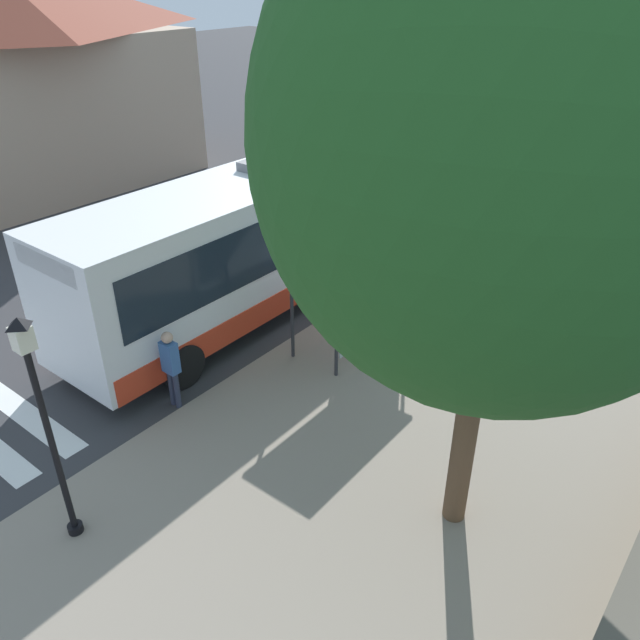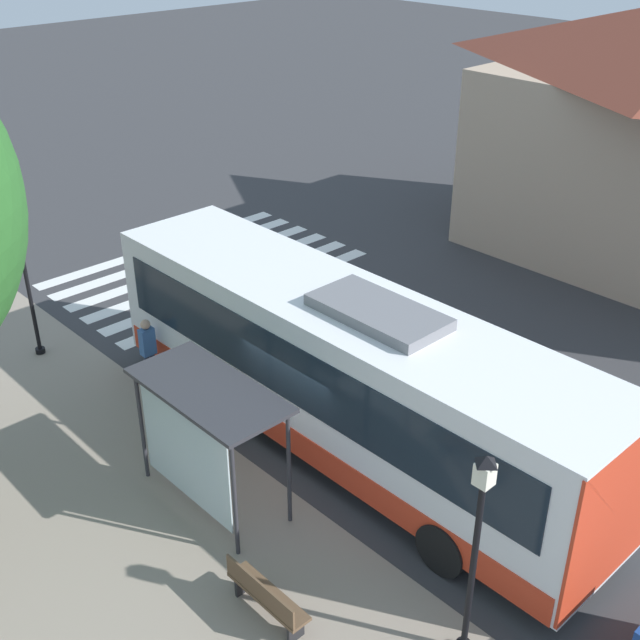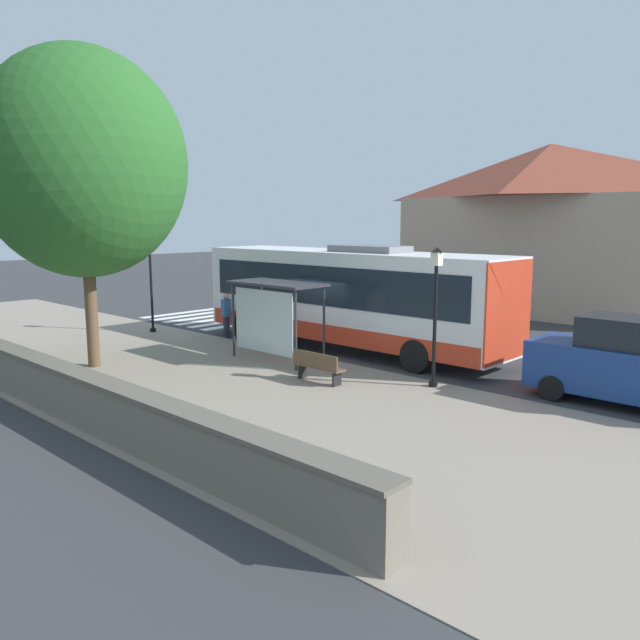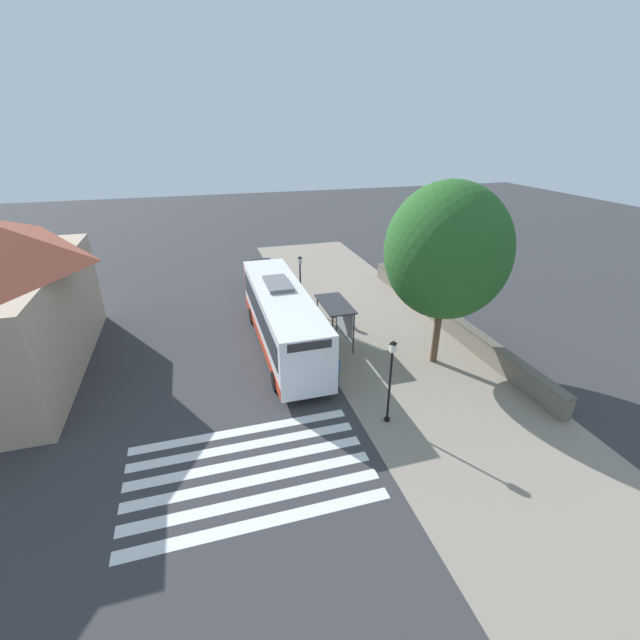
{
  "view_description": "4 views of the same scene",
  "coord_description": "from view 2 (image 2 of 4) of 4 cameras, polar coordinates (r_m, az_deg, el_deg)",
  "views": [
    {
      "loc": [
        -8.48,
        10.77,
        7.9
      ],
      "look_at": [
        -0.99,
        1.24,
        0.92
      ],
      "focal_mm": 35.0,
      "sensor_mm": 36.0,
      "label": 1
    },
    {
      "loc": [
        -8.0,
        -9.98,
        10.5
      ],
      "look_at": [
        1.97,
        0.61,
        2.62
      ],
      "focal_mm": 45.0,
      "sensor_mm": 36.0,
      "label": 2
    },
    {
      "loc": [
        -14.61,
        -14.37,
        4.49
      ],
      "look_at": [
        2.09,
        1.42,
        0.82
      ],
      "focal_mm": 35.0,
      "sensor_mm": 36.0,
      "label": 3
    },
    {
      "loc": [
        5.89,
        21.34,
        11.83
      ],
      "look_at": [
        0.19,
        1.87,
        2.42
      ],
      "focal_mm": 24.0,
      "sensor_mm": 36.0,
      "label": 4
    }
  ],
  "objects": [
    {
      "name": "street_lamp_far",
      "position": [
        20.66,
        -20.25,
        3.37
      ],
      "size": [
        0.28,
        0.28,
        3.95
      ],
      "color": "black",
      "rests_on": "ground"
    },
    {
      "name": "bus",
      "position": [
        16.26,
        1.66,
        -3.52
      ],
      "size": [
        2.79,
        12.06,
        3.66
      ],
      "color": "white",
      "rests_on": "ground"
    },
    {
      "name": "crosswalk_stripes",
      "position": [
        25.29,
        -8.1,
        3.62
      ],
      "size": [
        9.0,
        5.25,
        0.01
      ],
      "color": "silver",
      "rests_on": "ground"
    },
    {
      "name": "sidewalk_plaza",
      "position": [
        14.89,
        -17.65,
        -18.08
      ],
      "size": [
        9.0,
        44.0,
        0.02
      ],
      "color": "gray",
      "rests_on": "ground"
    },
    {
      "name": "bench",
      "position": [
        13.62,
        -3.9,
        -19.01
      ],
      "size": [
        0.4,
        1.65,
        0.88
      ],
      "color": "brown",
      "rests_on": "ground"
    },
    {
      "name": "bus_shelter",
      "position": [
        14.8,
        -8.34,
        -6.53
      ],
      "size": [
        1.54,
        3.25,
        2.55
      ],
      "color": "#2D2D33",
      "rests_on": "ground"
    },
    {
      "name": "pedestrian",
      "position": [
        19.17,
        -12.14,
        -1.88
      ],
      "size": [
        0.34,
        0.23,
        1.74
      ],
      "color": "#2D3347",
      "rests_on": "ground"
    },
    {
      "name": "ground_plane",
      "position": [
        16.55,
        -3.59,
        -11.01
      ],
      "size": [
        120.0,
        120.0,
        0.0
      ],
      "primitive_type": "plane",
      "color": "#353538",
      "rests_on": "ground"
    },
    {
      "name": "street_lamp_near",
      "position": [
        12.08,
        11.05,
        -15.18
      ],
      "size": [
        0.28,
        0.28,
        3.8
      ],
      "color": "black",
      "rests_on": "ground"
    }
  ]
}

